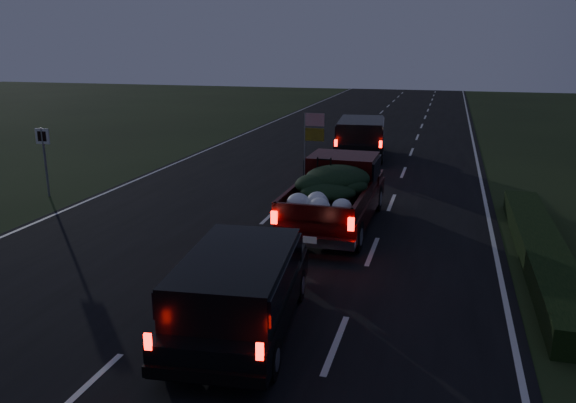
% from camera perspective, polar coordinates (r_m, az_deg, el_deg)
% --- Properties ---
extents(ground, '(120.00, 120.00, 0.00)m').
position_cam_1_polar(ground, '(13.80, -7.98, -7.18)').
color(ground, black).
rests_on(ground, ground).
extents(road_asphalt, '(14.00, 120.00, 0.02)m').
position_cam_1_polar(road_asphalt, '(13.79, -7.98, -7.14)').
color(road_asphalt, black).
rests_on(road_asphalt, ground).
extents(hedge_row, '(1.00, 10.00, 0.60)m').
position_cam_1_polar(hedge_row, '(15.63, 24.34, -4.53)').
color(hedge_row, black).
rests_on(hedge_row, ground).
extents(route_sign, '(0.55, 0.08, 2.50)m').
position_cam_1_polar(route_sign, '(21.87, -23.54, 4.70)').
color(route_sign, gray).
rests_on(route_sign, ground).
extents(pickup_truck, '(2.27, 5.78, 3.02)m').
position_cam_1_polar(pickup_truck, '(16.91, 4.94, 1.25)').
color(pickup_truck, '#370707').
rests_on(pickup_truck, ground).
extents(lead_suv, '(2.73, 5.47, 1.52)m').
position_cam_1_polar(lead_suv, '(27.62, 7.41, 6.80)').
color(lead_suv, black).
rests_on(lead_suv, ground).
extents(rear_suv, '(2.50, 4.82, 1.33)m').
position_cam_1_polar(rear_suv, '(10.58, -4.99, -8.44)').
color(rear_suv, black).
rests_on(rear_suv, ground).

